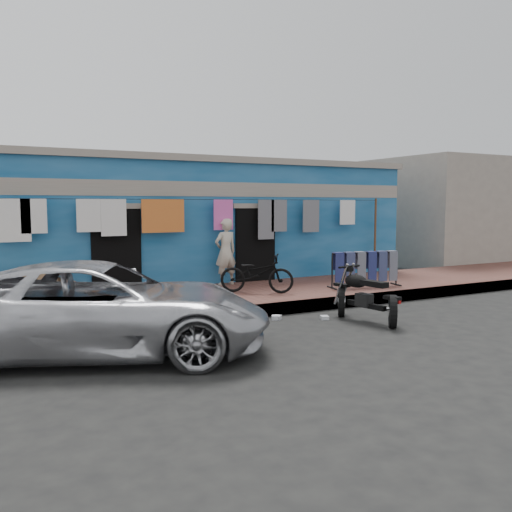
# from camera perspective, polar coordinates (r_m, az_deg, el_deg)

# --- Properties ---
(ground) EXTENTS (80.00, 80.00, 0.00)m
(ground) POSITION_cam_1_polar(r_m,az_deg,el_deg) (9.39, 5.82, -8.04)
(ground) COLOR black
(ground) RESTS_ON ground
(sidewalk) EXTENTS (28.00, 3.00, 0.25)m
(sidewalk) POSITION_cam_1_polar(r_m,az_deg,el_deg) (11.91, -2.27, -4.51)
(sidewalk) COLOR brown
(sidewalk) RESTS_ON ground
(curb) EXTENTS (28.00, 0.10, 0.25)m
(curb) POSITION_cam_1_polar(r_m,az_deg,el_deg) (10.65, 1.15, -5.70)
(curb) COLOR gray
(curb) RESTS_ON ground
(building) EXTENTS (12.20, 5.20, 3.36)m
(building) POSITION_cam_1_polar(r_m,az_deg,el_deg) (15.43, -8.78, 3.54)
(building) COLOR navy
(building) RESTS_ON ground
(neighbor_right) EXTENTS (6.00, 5.00, 3.80)m
(neighbor_right) POSITION_cam_1_polar(r_m,az_deg,el_deg) (21.72, 19.83, 4.39)
(neighbor_right) COLOR #9E9384
(neighbor_right) RESTS_ON ground
(clothesline) EXTENTS (10.06, 0.06, 2.10)m
(clothesline) POSITION_cam_1_polar(r_m,az_deg,el_deg) (12.69, -6.75, 3.78)
(clothesline) COLOR brown
(clothesline) RESTS_ON sidewalk
(car) EXTENTS (5.51, 4.04, 1.41)m
(car) POSITION_cam_1_polar(r_m,az_deg,el_deg) (8.19, -16.10, -5.17)
(car) COLOR silver
(car) RESTS_ON ground
(seated_person) EXTENTS (0.62, 0.46, 1.60)m
(seated_person) POSITION_cam_1_polar(r_m,az_deg,el_deg) (13.02, -3.22, 0.44)
(seated_person) COLOR beige
(seated_person) RESTS_ON sidewalk
(bicycle) EXTENTS (1.62, 1.43, 1.04)m
(bicycle) POSITION_cam_1_polar(r_m,az_deg,el_deg) (11.86, 0.08, -1.39)
(bicycle) COLOR black
(bicycle) RESTS_ON sidewalk
(motorcycle) EXTENTS (1.03, 1.74, 1.02)m
(motorcycle) POSITION_cam_1_polar(r_m,az_deg,el_deg) (10.30, 11.52, -4.03)
(motorcycle) COLOR black
(motorcycle) RESTS_ON ground
(charpoy) EXTENTS (2.30, 1.67, 0.66)m
(charpoy) POSITION_cam_1_polar(r_m,az_deg,el_deg) (11.63, -23.38, -2.94)
(charpoy) COLOR brown
(charpoy) RESTS_ON sidewalk
(jeans_rack) EXTENTS (1.91, 0.95, 0.86)m
(jeans_rack) POSITION_cam_1_polar(r_m,az_deg,el_deg) (12.98, 11.39, -1.31)
(jeans_rack) COLOR black
(jeans_rack) RESTS_ON sidewalk
(litter_a) EXTENTS (0.22, 0.22, 0.08)m
(litter_a) POSITION_cam_1_polar(r_m,az_deg,el_deg) (10.38, 2.24, -6.48)
(litter_a) COLOR silver
(litter_a) RESTS_ON ground
(litter_b) EXTENTS (0.19, 0.20, 0.08)m
(litter_b) POSITION_cam_1_polar(r_m,az_deg,el_deg) (10.36, 2.02, -6.50)
(litter_b) COLOR silver
(litter_b) RESTS_ON ground
(litter_c) EXTENTS (0.20, 0.21, 0.07)m
(litter_c) POSITION_cam_1_polar(r_m,az_deg,el_deg) (10.46, 7.23, -6.45)
(litter_c) COLOR silver
(litter_c) RESTS_ON ground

